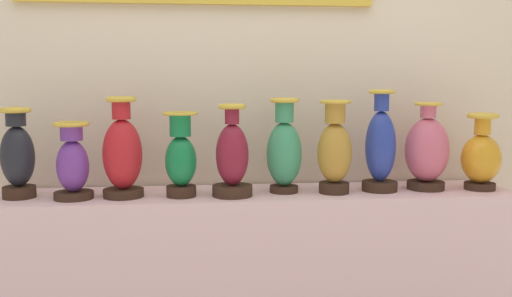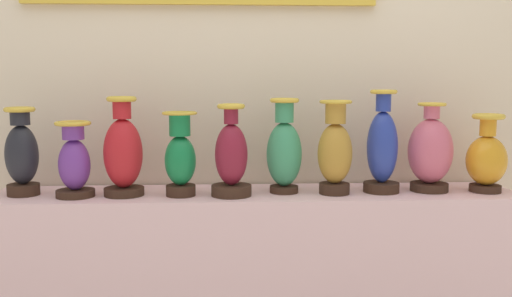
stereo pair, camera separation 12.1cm
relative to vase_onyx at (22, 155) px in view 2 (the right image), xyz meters
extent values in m
cube|color=beige|center=(0.93, 0.01, -0.60)|extent=(2.14, 0.38, 0.87)
cube|color=beige|center=(0.93, 0.26, 0.35)|extent=(3.51, 0.10, 2.76)
cylinder|color=#382319|center=(0.00, 0.00, -0.14)|extent=(0.13, 0.13, 0.04)
ellipsoid|color=black|center=(0.00, 0.00, 0.00)|extent=(0.13, 0.13, 0.24)
cylinder|color=black|center=(0.00, 0.00, 0.15)|extent=(0.07, 0.07, 0.06)
torus|color=gold|center=(0.00, 0.00, 0.18)|extent=(0.12, 0.12, 0.02)
cylinder|color=#382319|center=(0.22, -0.04, -0.15)|extent=(0.15, 0.15, 0.03)
ellipsoid|color=#6B3393|center=(0.22, -0.04, -0.04)|extent=(0.12, 0.12, 0.20)
cylinder|color=#6B3393|center=(0.22, -0.04, 0.10)|extent=(0.08, 0.08, 0.06)
torus|color=gold|center=(0.22, -0.04, 0.13)|extent=(0.14, 0.14, 0.02)
cylinder|color=#382319|center=(0.40, -0.03, -0.15)|extent=(0.16, 0.16, 0.03)
ellipsoid|color=red|center=(0.40, -0.03, 0.01)|extent=(0.15, 0.15, 0.27)
cylinder|color=red|center=(0.40, -0.03, 0.18)|extent=(0.07, 0.07, 0.08)
torus|color=gold|center=(0.40, -0.03, 0.22)|extent=(0.12, 0.12, 0.02)
cylinder|color=#382319|center=(0.63, -0.04, -0.14)|extent=(0.12, 0.12, 0.04)
ellipsoid|color=#14723D|center=(0.63, -0.04, -0.02)|extent=(0.12, 0.12, 0.20)
cylinder|color=#14723D|center=(0.63, -0.04, 0.12)|extent=(0.08, 0.08, 0.09)
torus|color=gold|center=(0.63, -0.04, 0.17)|extent=(0.14, 0.14, 0.01)
cylinder|color=#382319|center=(0.83, -0.05, -0.14)|extent=(0.16, 0.16, 0.04)
ellipsoid|color=maroon|center=(0.83, -0.05, 0.00)|extent=(0.13, 0.13, 0.24)
cylinder|color=maroon|center=(0.83, -0.05, 0.16)|extent=(0.06, 0.06, 0.07)
torus|color=gold|center=(0.83, -0.05, 0.19)|extent=(0.11, 0.11, 0.02)
cylinder|color=#382319|center=(1.05, 0.00, -0.15)|extent=(0.12, 0.12, 0.03)
ellipsoid|color=#388C60|center=(1.05, 0.00, -0.01)|extent=(0.14, 0.14, 0.26)
cylinder|color=#388C60|center=(1.05, 0.00, 0.17)|extent=(0.08, 0.08, 0.09)
torus|color=gold|center=(1.05, 0.00, 0.21)|extent=(0.12, 0.12, 0.02)
cylinder|color=#382319|center=(1.25, -0.03, -0.14)|extent=(0.12, 0.12, 0.04)
ellipsoid|color=#B27F2D|center=(1.25, -0.03, 0.00)|extent=(0.14, 0.14, 0.24)
cylinder|color=#B27F2D|center=(1.25, -0.03, 0.16)|extent=(0.08, 0.08, 0.09)
torus|color=gold|center=(1.25, -0.03, 0.21)|extent=(0.13, 0.13, 0.01)
cylinder|color=#382319|center=(1.45, -0.01, -0.14)|extent=(0.15, 0.15, 0.04)
ellipsoid|color=#263899|center=(1.45, -0.01, 0.02)|extent=(0.13, 0.13, 0.29)
cylinder|color=#263899|center=(1.45, -0.01, 0.21)|extent=(0.06, 0.06, 0.08)
torus|color=gold|center=(1.45, -0.01, 0.25)|extent=(0.11, 0.11, 0.02)
cylinder|color=#382319|center=(1.65, 0.00, -0.15)|extent=(0.15, 0.15, 0.03)
ellipsoid|color=#CC5972|center=(1.65, 0.00, 0.00)|extent=(0.18, 0.18, 0.27)
cylinder|color=#CC5972|center=(1.65, 0.00, 0.17)|extent=(0.06, 0.06, 0.06)
torus|color=gold|center=(1.65, 0.00, 0.20)|extent=(0.11, 0.11, 0.01)
cylinder|color=#382319|center=(1.88, -0.03, -0.15)|extent=(0.13, 0.13, 0.03)
ellipsoid|color=orange|center=(1.88, -0.03, -0.03)|extent=(0.16, 0.16, 0.20)
cylinder|color=orange|center=(1.88, -0.03, 0.11)|extent=(0.07, 0.07, 0.08)
torus|color=gold|center=(1.88, -0.03, 0.15)|extent=(0.13, 0.13, 0.02)
camera|label=1|loc=(0.70, -2.22, 0.28)|focal=39.05mm
camera|label=2|loc=(0.82, -2.23, 0.28)|focal=39.05mm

